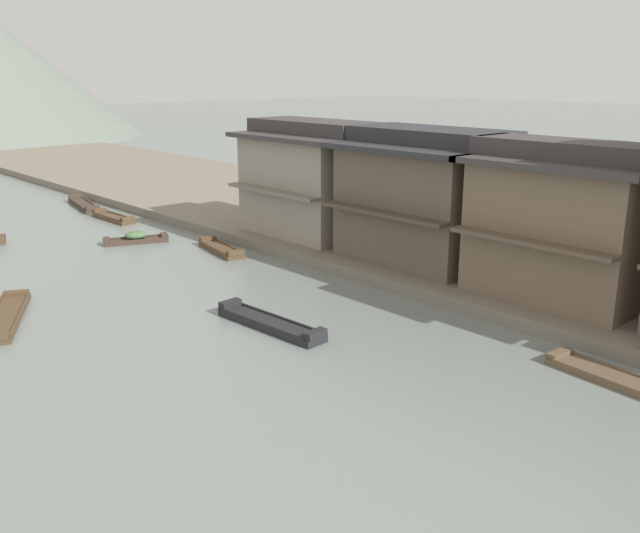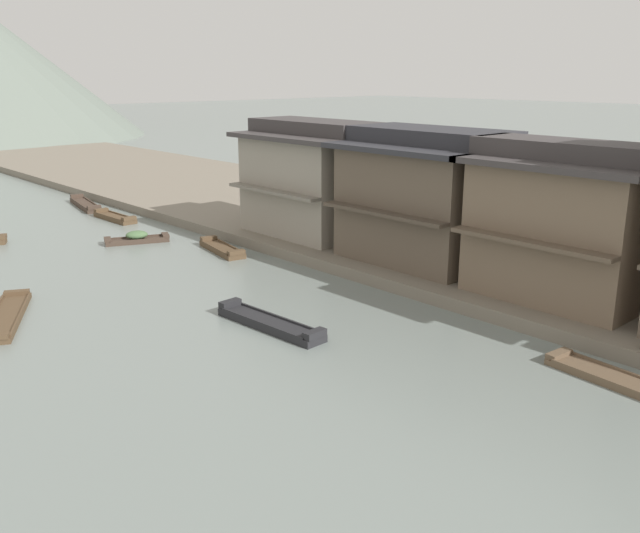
{
  "view_description": "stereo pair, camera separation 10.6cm",
  "coord_description": "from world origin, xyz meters",
  "views": [
    {
      "loc": [
        -14.36,
        0.96,
        9.15
      ],
      "look_at": [
        3.14,
        20.14,
        1.77
      ],
      "focal_mm": 38.38,
      "sensor_mm": 36.0,
      "label": 1
    },
    {
      "loc": [
        -14.29,
        0.89,
        9.15
      ],
      "look_at": [
        3.14,
        20.14,
        1.77
      ],
      "focal_mm": 38.38,
      "sensor_mm": 36.0,
      "label": 2
    }
  ],
  "objects": [
    {
      "name": "riverbank_right",
      "position": [
        15.81,
        30.0,
        0.28
      ],
      "size": [
        18.0,
        110.0,
        0.56
      ],
      "primitive_type": "cube",
      "color": "slate",
      "rests_on": "ground"
    },
    {
      "name": "boat_moored_second",
      "position": [
        3.03,
        35.25,
        0.25
      ],
      "size": [
        3.57,
        2.18,
        0.68
      ],
      "color": "#423328",
      "rests_on": "ground"
    },
    {
      "name": "boat_moored_third",
      "position": [
        0.33,
        19.81,
        0.17
      ],
      "size": [
        1.31,
        5.09,
        0.53
      ],
      "color": "#232326",
      "rests_on": "ground"
    },
    {
      "name": "boat_moored_far",
      "position": [
        5.34,
        47.23,
        0.18
      ],
      "size": [
        1.98,
        5.52,
        0.54
      ],
      "color": "#423328",
      "rests_on": "ground"
    },
    {
      "name": "boat_midriver_drifting",
      "position": [
        4.9,
        41.78,
        0.16
      ],
      "size": [
        1.1,
        4.07,
        0.49
      ],
      "color": "brown",
      "rests_on": "ground"
    },
    {
      "name": "boat_midriver_upstream",
      "position": [
        5.26,
        8.7,
        0.12
      ],
      "size": [
        1.57,
        5.08,
        0.35
      ],
      "color": "brown",
      "rests_on": "ground"
    },
    {
      "name": "boat_upstream_distant",
      "position": [
        5.38,
        30.35,
        0.16
      ],
      "size": [
        1.68,
        4.03,
        0.48
      ],
      "color": "brown",
      "rests_on": "ground"
    },
    {
      "name": "boat_crossing_west",
      "position": [
        -6.63,
        27.31,
        0.12
      ],
      "size": [
        3.48,
        5.36,
        0.36
      ],
      "color": "brown",
      "rests_on": "ground"
    },
    {
      "name": "house_waterfront_tall",
      "position": [
        10.09,
        13.75,
        3.56
      ],
      "size": [
        5.32,
        7.44,
        6.14
      ],
      "color": "#75604C",
      "rests_on": "riverbank_right"
    },
    {
      "name": "house_waterfront_narrow",
      "position": [
        10.89,
        21.05,
        3.55
      ],
      "size": [
        6.93,
        7.84,
        6.14
      ],
      "color": "brown",
      "rests_on": "riverbank_right"
    },
    {
      "name": "house_waterfront_far",
      "position": [
        10.59,
        28.85,
        3.55
      ],
      "size": [
        6.33,
        7.76,
        6.14
      ],
      "color": "gray",
      "rests_on": "riverbank_right"
    }
  ]
}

